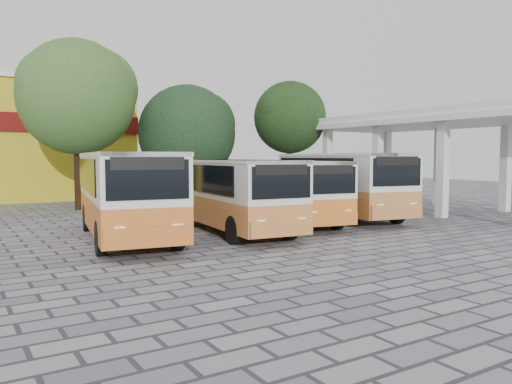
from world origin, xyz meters
TOP-DOWN VIEW (x-y plane):
  - ground at (0.00, 0.00)m, footprint 90.00×90.00m
  - terminal_shelter at (10.50, 4.00)m, footprint 6.80×15.80m
  - bus_far_left at (-7.34, 3.57)m, footprint 4.00×9.00m
  - bus_centre_left at (-3.22, 3.04)m, footprint 3.28×8.18m
  - bus_centre_right at (0.16, 4.07)m, footprint 3.81×8.13m
  - bus_far_right at (3.55, 4.41)m, footprint 4.13×9.09m
  - tree_left at (-6.39, 15.03)m, footprint 6.71×6.39m
  - tree_middle at (0.45, 15.48)m, footprint 6.49×6.18m
  - tree_right at (6.67, 12.92)m, footprint 5.00×4.76m

SIDE VIEW (x-z plane):
  - ground at x=0.00m, z-range 0.00..0.00m
  - bus_centre_right at x=0.16m, z-range 0.22..3.02m
  - bus_centre_left at x=-3.22m, z-range 0.23..3.09m
  - bus_far_left at x=-7.34m, z-range 0.25..3.37m
  - bus_far_right at x=3.55m, z-range 0.25..3.39m
  - tree_middle at x=0.45m, z-range 0.90..8.47m
  - terminal_shelter at x=10.50m, z-range 2.21..7.61m
  - tree_right at x=6.67m, z-range 1.75..9.71m
  - tree_left at x=-6.39m, z-range 1.76..11.26m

